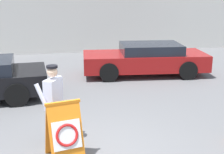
{
  "coord_description": "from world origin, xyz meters",
  "views": [
    {
      "loc": [
        -0.63,
        -5.47,
        3.19
      ],
      "look_at": [
        0.91,
        2.5,
        0.94
      ],
      "focal_mm": 50.0,
      "sensor_mm": 36.0,
      "label": 1
    }
  ],
  "objects": [
    {
      "name": "security_guard",
      "position": [
        -0.66,
        0.8,
        0.96
      ],
      "size": [
        0.6,
        0.56,
        1.73
      ],
      "rotation": [
        0.0,
        0.0,
        -2.14
      ],
      "color": "black",
      "rests_on": "ground_plane"
    },
    {
      "name": "parked_car_rear_sedan",
      "position": [
        2.92,
        5.96,
        0.64
      ],
      "size": [
        4.88,
        2.28,
        1.22
      ],
      "rotation": [
        0.0,
        0.0,
        3.05
      ],
      "color": "black",
      "rests_on": "ground_plane"
    },
    {
      "name": "barricade_sign",
      "position": [
        -0.48,
        0.06,
        0.59
      ],
      "size": [
        0.78,
        0.85,
        1.19
      ],
      "rotation": [
        0.0,
        0.0,
        0.22
      ],
      "color": "orange",
      "rests_on": "ground_plane"
    },
    {
      "name": "perimeter_wall",
      "position": [
        0.0,
        11.15,
        1.63
      ],
      "size": [
        36.0,
        0.3,
        3.7
      ],
      "color": "silver",
      "rests_on": "ground_plane"
    }
  ]
}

